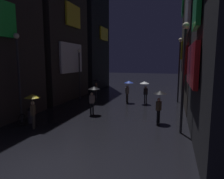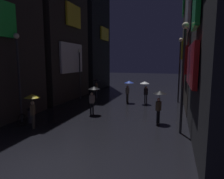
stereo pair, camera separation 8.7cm
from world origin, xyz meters
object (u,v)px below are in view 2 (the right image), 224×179
pedestrian_foreground_left_black (96,83)px  trash_bin (31,116)px  pedestrian_foreground_right_clear (145,86)px  streetlamp_left_near (18,68)px  streetlamp_left_far (80,68)px  pedestrian_near_crossing_blue (129,85)px  pedestrian_midstreet_centre_black (93,92)px  pedestrian_far_right_yellow (32,102)px  pedestrian_midstreet_left_black (159,98)px  streetlamp_right_far (180,63)px  streetlamp_right_near (184,67)px  bicycle_parked_at_storefront (27,116)px

pedestrian_foreground_left_black → trash_bin: bearing=-95.7°
pedestrian_foreground_right_clear → trash_bin: 10.30m
streetlamp_left_near → trash_bin: 3.19m
streetlamp_left_near → streetlamp_left_far: 8.68m
pedestrian_near_crossing_blue → pedestrian_midstreet_centre_black: same height
streetlamp_left_near → pedestrian_near_crossing_blue: bearing=57.1°
pedestrian_far_right_yellow → pedestrian_midstreet_left_black: bearing=26.5°
pedestrian_midstreet_centre_black → pedestrian_near_crossing_blue: bearing=72.4°
pedestrian_near_crossing_blue → pedestrian_midstreet_centre_black: bearing=-107.6°
pedestrian_midstreet_centre_black → streetlamp_left_far: 6.78m
streetlamp_right_far → streetlamp_right_near: streetlamp_right_far is taller
pedestrian_near_crossing_blue → bicycle_parked_at_storefront: bearing=-121.2°
pedestrian_far_right_yellow → streetlamp_right_far: streetlamp_right_far is taller
bicycle_parked_at_storefront → streetlamp_left_far: bearing=92.7°
pedestrian_midstreet_centre_black → pedestrian_foreground_left_black: 6.39m
pedestrian_near_crossing_blue → trash_bin: bearing=-119.7°
pedestrian_midstreet_centre_black → trash_bin: pedestrian_midstreet_centre_black is taller
streetlamp_left_near → streetlamp_left_far: size_ratio=1.10×
bicycle_parked_at_storefront → streetlamp_left_near: 3.21m
pedestrian_midstreet_left_black → streetlamp_left_far: (-8.69, 6.14, 1.63)m
pedestrian_far_right_yellow → streetlamp_left_near: 2.73m
streetlamp_left_near → pedestrian_midstreet_centre_black: bearing=41.0°
pedestrian_far_right_yellow → pedestrian_foreground_left_black: 10.25m
pedestrian_foreground_right_clear → streetlamp_left_near: 10.92m
pedestrian_foreground_left_black → pedestrian_foreground_right_clear: bearing=-11.8°
pedestrian_foreground_right_clear → bicycle_parked_at_storefront: 10.52m
pedestrian_far_right_yellow → pedestrian_foreground_right_clear: 10.54m
streetlamp_left_near → streetlamp_right_far: streetlamp_right_far is taller
pedestrian_near_crossing_blue → bicycle_parked_at_storefront: pedestrian_near_crossing_blue is taller
pedestrian_far_right_yellow → streetlamp_right_near: bearing=13.0°
streetlamp_right_near → pedestrian_far_right_yellow: bearing=-167.0°
streetlamp_right_far → trash_bin: size_ratio=6.63×
pedestrian_midstreet_left_black → streetlamp_left_near: streetlamp_left_near is taller
pedestrian_far_right_yellow → trash_bin: (-1.00, 1.05, -1.20)m
pedestrian_near_crossing_blue → streetlamp_right_near: size_ratio=0.35×
streetlamp_right_far → trash_bin: (-9.30, -9.79, -3.33)m
streetlamp_left_near → streetlamp_left_far: (-0.00, 8.67, -0.28)m
pedestrian_near_crossing_blue → streetlamp_right_far: (4.64, 1.61, 2.13)m
pedestrian_foreground_left_black → streetlamp_right_far: streetlamp_right_far is taller
pedestrian_foreground_right_clear → pedestrian_midstreet_left_black: bearing=-73.0°
pedestrian_far_right_yellow → streetlamp_right_far: (8.30, 10.84, 2.13)m
trash_bin → pedestrian_midstreet_centre_black: bearing=46.0°
pedestrian_far_right_yellow → streetlamp_right_far: size_ratio=0.34×
pedestrian_near_crossing_blue → streetlamp_right_near: (4.64, -7.32, 2.05)m
streetlamp_left_near → pedestrian_foreground_right_clear: bearing=49.6°
pedestrian_midstreet_centre_black → pedestrian_far_right_yellow: 4.71m
pedestrian_near_crossing_blue → streetlamp_right_near: bearing=-57.6°
bicycle_parked_at_storefront → trash_bin: (0.30, 0.03, 0.08)m
pedestrian_foreground_left_black → bicycle_parked_at_storefront: 9.40m
streetlamp_right_near → streetlamp_left_near: bearing=-174.5°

